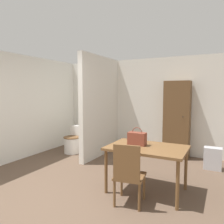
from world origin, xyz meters
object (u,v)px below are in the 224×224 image
toilet (73,142)px  handbag (137,138)px  wooden_chair (129,173)px  wooden_cabinet (177,119)px  dining_table (147,151)px  space_heater (213,158)px

toilet → handbag: size_ratio=2.33×
wooden_chair → toilet: bearing=133.8°
handbag → wooden_cabinet: size_ratio=0.16×
toilet → wooden_cabinet: 2.75m
dining_table → wooden_chair: (-0.08, -0.55, -0.19)m
wooden_chair → toilet: size_ratio=1.32×
handbag → space_heater: 2.02m
handbag → wooden_cabinet: wooden_cabinet is taller
wooden_chair → wooden_cabinet: 2.74m
dining_table → wooden_chair: bearing=-98.6°
handbag → space_heater: size_ratio=0.64×
toilet → wooden_cabinet: (2.53, 0.84, 0.66)m
dining_table → handbag: size_ratio=4.16×
dining_table → handbag: bearing=169.5°
wooden_cabinet → wooden_chair: bearing=-93.0°
wooden_chair → space_heater: (0.99, 2.16, -0.25)m
wooden_cabinet → toilet: bearing=-161.7°
handbag → wooden_cabinet: 2.13m
wooden_cabinet → space_heater: 1.23m
toilet → handbag: bearing=-29.1°
toilet → handbag: (2.29, -1.27, 0.57)m
space_heater → wooden_cabinet: bearing=147.9°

